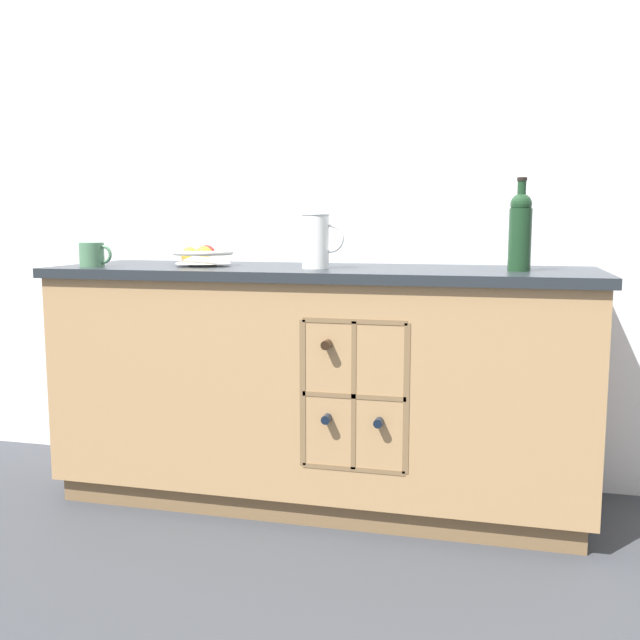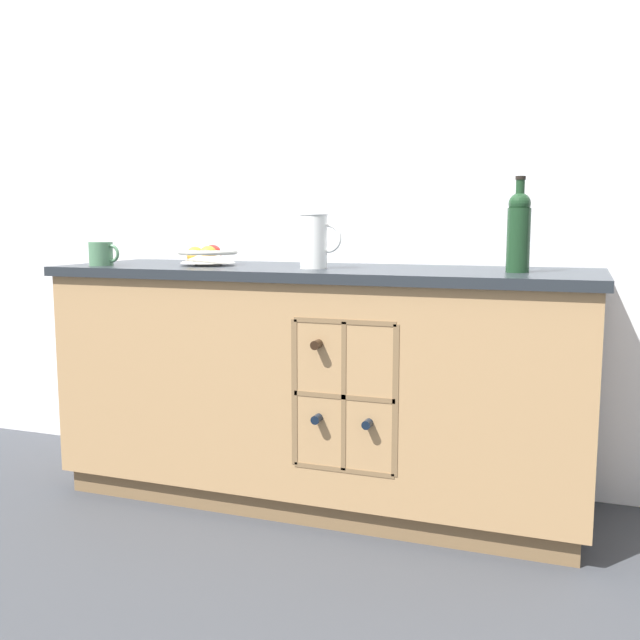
# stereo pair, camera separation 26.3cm
# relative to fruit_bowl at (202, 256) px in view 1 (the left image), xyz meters

# --- Properties ---
(ground_plane) EXTENTS (14.00, 14.00, 0.00)m
(ground_plane) POSITION_rel_fruit_bowl_xyz_m (0.46, 0.02, -0.92)
(ground_plane) COLOR #383A3F
(back_wall) EXTENTS (4.40, 0.06, 2.55)m
(back_wall) POSITION_rel_fruit_bowl_xyz_m (0.46, 0.37, 0.35)
(back_wall) COLOR white
(back_wall) RESTS_ON ground_plane
(kitchen_island) EXTENTS (1.97, 0.63, 0.88)m
(kitchen_island) POSITION_rel_fruit_bowl_xyz_m (0.46, 0.01, -0.47)
(kitchen_island) COLOR brown
(kitchen_island) RESTS_ON ground_plane
(fruit_bowl) EXTENTS (0.23, 0.23, 0.08)m
(fruit_bowl) POSITION_rel_fruit_bowl_xyz_m (0.00, 0.00, 0.00)
(fruit_bowl) COLOR silver
(fruit_bowl) RESTS_ON kitchen_island
(white_pitcher) EXTENTS (0.15, 0.10, 0.20)m
(white_pitcher) POSITION_rel_fruit_bowl_xyz_m (0.46, -0.05, 0.06)
(white_pitcher) COLOR white
(white_pitcher) RESTS_ON kitchen_island
(ceramic_mug) EXTENTS (0.13, 0.09, 0.09)m
(ceramic_mug) POSITION_rel_fruit_bowl_xyz_m (-0.37, -0.16, 0.01)
(ceramic_mug) COLOR #4C7A56
(ceramic_mug) RESTS_ON kitchen_island
(standing_wine_bottle) EXTENTS (0.08, 0.08, 0.31)m
(standing_wine_bottle) POSITION_rel_fruit_bowl_xyz_m (1.16, -0.01, 0.10)
(standing_wine_bottle) COLOR #19381E
(standing_wine_bottle) RESTS_ON kitchen_island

